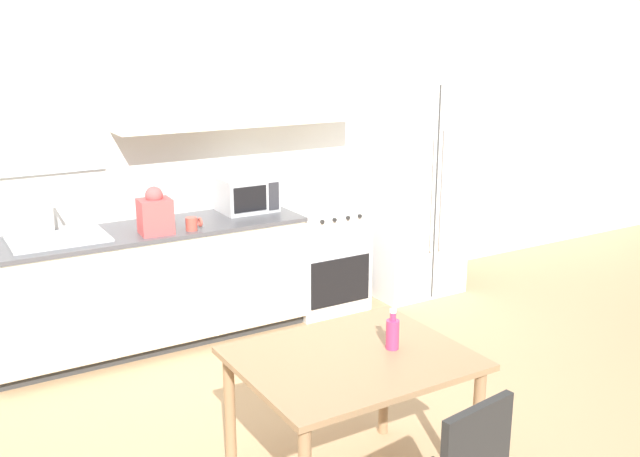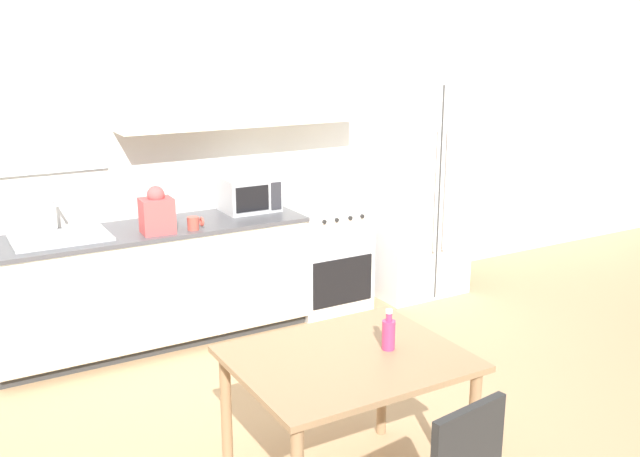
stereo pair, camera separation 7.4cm
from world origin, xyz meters
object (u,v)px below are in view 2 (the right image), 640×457
(coffee_mug, at_px, (194,223))
(dining_table, at_px, (347,376))
(refrigerator, at_px, (414,188))
(oven_range, at_px, (323,256))
(drink_bottle, at_px, (389,333))
(microwave, at_px, (249,194))

(coffee_mug, xyz_separation_m, dining_table, (-0.01, -2.09, -0.29))
(refrigerator, xyz_separation_m, coffee_mug, (-2.11, -0.18, -0.00))
(oven_range, xyz_separation_m, drink_bottle, (-1.00, -2.35, 0.40))
(refrigerator, relative_size, drink_bottle, 9.13)
(coffee_mug, bearing_deg, microwave, 29.37)
(oven_range, xyz_separation_m, microwave, (-0.62, 0.11, 0.58))
(refrigerator, height_order, coffee_mug, refrigerator)
(oven_range, bearing_deg, drink_bottle, -113.12)
(coffee_mug, relative_size, dining_table, 0.11)
(oven_range, bearing_deg, dining_table, -117.75)
(coffee_mug, bearing_deg, refrigerator, 4.97)
(dining_table, xyz_separation_m, drink_bottle, (0.21, -0.03, 0.19))
(coffee_mug, bearing_deg, oven_range, 10.38)
(microwave, bearing_deg, refrigerator, -5.54)
(microwave, bearing_deg, oven_range, -10.08)
(drink_bottle, bearing_deg, oven_range, 66.88)
(dining_table, height_order, drink_bottle, drink_bottle)
(oven_range, height_order, dining_table, oven_range)
(oven_range, distance_m, dining_table, 2.62)
(coffee_mug, distance_m, dining_table, 2.11)
(oven_range, distance_m, drink_bottle, 2.58)
(refrigerator, height_order, dining_table, refrigerator)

